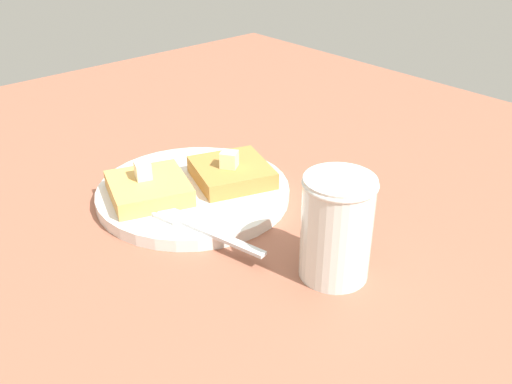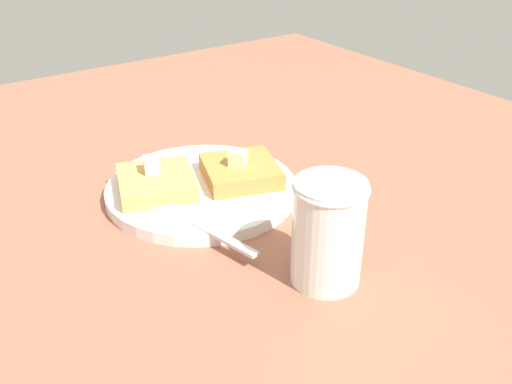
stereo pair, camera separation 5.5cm
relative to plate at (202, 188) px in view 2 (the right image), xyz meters
The scene contains 8 objects.
table_surface 8.67cm from the plate, 123.19° to the right, with size 119.86×119.86×1.91cm, color #955742.
plate is the anchor object (origin of this frame).
toast_slice_left 4.75cm from the plate, 161.03° to the left, with size 7.92×8.17×1.86cm, color tan.
toast_slice_middle 4.75cm from the plate, 18.97° to the right, with size 7.92×8.17×1.86cm, color #AC7A39.
butter_pat_primary 6.27cm from the plate, 154.45° to the left, with size 1.77×1.59×1.77cm, color #F6EAC4.
butter_pat_secondary 5.31cm from the plate, 23.49° to the right, with size 1.77×1.59×1.77cm, color beige.
fork 7.77cm from the plate, 129.17° to the right, with size 4.74×15.95×0.36cm.
syrup_jar 19.80cm from the plate, 86.48° to the right, with size 6.39×6.39×9.56cm.
Camera 2 is at (-22.24, -41.85, 32.95)cm, focal length 40.00 mm.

